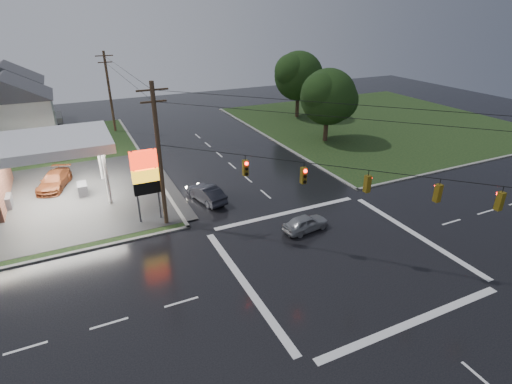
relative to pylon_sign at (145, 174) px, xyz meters
name	(u,v)px	position (x,y,z in m)	size (l,w,h in m)	color
ground	(338,256)	(10.50, -10.50, -4.01)	(120.00, 120.00, 0.00)	black
grass_ne	(377,123)	(36.50, 15.50, -3.97)	(36.00, 36.00, 0.08)	black
pylon_sign	(145,174)	(0.00, 0.00, 0.00)	(2.00, 0.35, 6.00)	#59595E
utility_pole_nw	(159,155)	(1.00, -1.00, 1.71)	(2.20, 0.32, 11.00)	#382619
utility_pole_n	(109,91)	(1.00, 27.50, 1.46)	(2.20, 0.32, 10.50)	#382619
traffic_signals	(347,168)	(10.52, -10.52, 2.47)	(26.87, 26.87, 1.47)	black
house_near	(11,111)	(-10.45, 25.50, 0.39)	(11.05, 8.48, 8.60)	silver
house_far	(9,94)	(-11.45, 37.50, 0.39)	(11.05, 8.48, 8.60)	silver
tree_ne_near	(329,97)	(24.64, 11.49, 1.55)	(7.99, 6.80, 8.98)	black
tree_ne_far	(299,76)	(27.65, 23.49, 2.17)	(8.46, 7.20, 9.80)	black
car_north	(206,193)	(5.20, 1.50, -3.28)	(1.55, 4.46, 1.47)	black
car_crossing	(306,223)	(10.33, -6.57, -3.38)	(1.49, 3.70, 1.26)	gray
car_pump	(54,181)	(-6.76, 10.28, -3.26)	(2.10, 5.15, 1.50)	#5B2A15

